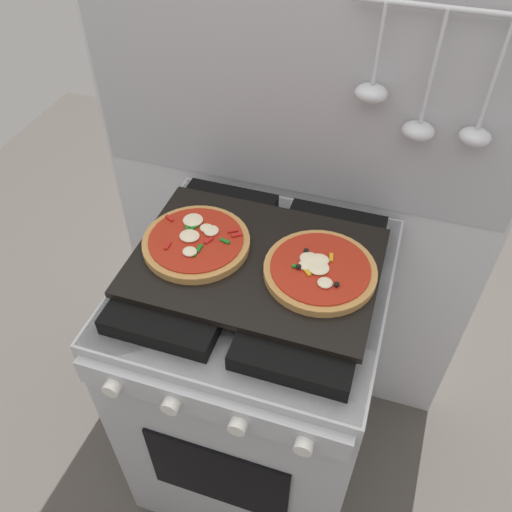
{
  "coord_description": "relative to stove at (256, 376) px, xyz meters",
  "views": [
    {
      "loc": [
        0.25,
        -0.78,
        1.74
      ],
      "look_at": [
        0.0,
        0.0,
        0.93
      ],
      "focal_mm": 37.07,
      "sensor_mm": 36.0,
      "label": 1
    }
  ],
  "objects": [
    {
      "name": "kitchen_backsplash",
      "position": [
        0.0,
        0.34,
        0.34
      ],
      "size": [
        1.1,
        0.09,
        1.55
      ],
      "color": "silver",
      "rests_on": "ground_plane"
    },
    {
      "name": "stove",
      "position": [
        0.0,
        0.0,
        0.0
      ],
      "size": [
        0.6,
        0.64,
        0.9
      ],
      "color": "#B7BABF",
      "rests_on": "ground_plane"
    },
    {
      "name": "ground_plane",
      "position": [
        0.0,
        0.0,
        -0.45
      ],
      "size": [
        4.0,
        4.0,
        0.0
      ],
      "primitive_type": "plane",
      "color": "#4C4742"
    },
    {
      "name": "pizza_right",
      "position": [
        0.14,
        -0.0,
        0.48
      ],
      "size": [
        0.24,
        0.24,
        0.03
      ],
      "color": "#C18947",
      "rests_on": "baking_tray"
    },
    {
      "name": "baking_tray",
      "position": [
        0.0,
        0.0,
        0.46
      ],
      "size": [
        0.54,
        0.38,
        0.02
      ],
      "primitive_type": "cube",
      "color": "black",
      "rests_on": "stove"
    },
    {
      "name": "pizza_left",
      "position": [
        -0.14,
        0.01,
        0.48
      ],
      "size": [
        0.24,
        0.24,
        0.03
      ],
      "color": "#C18947",
      "rests_on": "baking_tray"
    }
  ]
}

